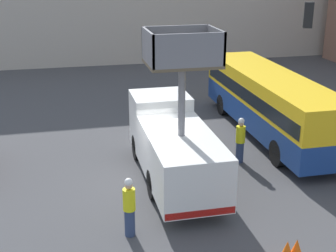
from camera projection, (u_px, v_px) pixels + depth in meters
ground_plane at (148, 183)px, 17.62m from camera, size 120.00×120.00×0.00m
utility_truck at (173, 142)px, 17.34m from camera, size 2.31×7.00×5.88m
city_bus at (270, 99)px, 21.89m from camera, size 2.50×10.97×2.95m
road_worker_near_truck at (129, 207)px, 14.00m from camera, size 0.38×0.38×1.92m
road_worker_directing at (240, 140)px, 19.12m from camera, size 0.38×0.38×1.93m
traffic_cone_mid_road at (296, 251)px, 12.94m from camera, size 0.63×0.63×0.72m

